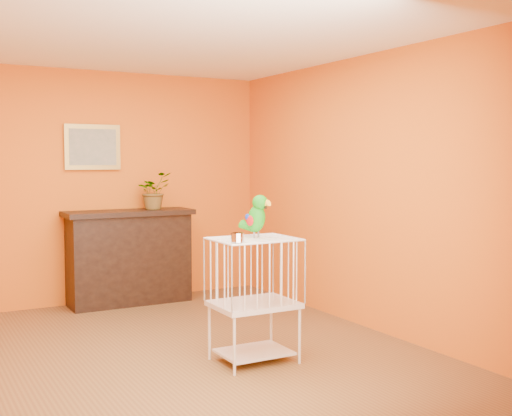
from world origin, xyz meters
TOP-DOWN VIEW (x-y plane):
  - ground at (0.00, 0.00)m, footprint 4.50×4.50m
  - room_shell at (0.00, 0.00)m, footprint 4.50×4.50m
  - console_cabinet at (0.33, 2.01)m, footprint 1.41×0.51m
  - potted_plant at (0.63, 2.01)m, footprint 0.51×0.53m
  - framed_picture at (0.00, 2.22)m, footprint 0.62×0.04m
  - birdcage at (0.54, -0.51)m, footprint 0.64×0.49m
  - feed_cup at (0.30, -0.68)m, footprint 0.10×0.10m
  - parrot at (0.59, -0.46)m, footprint 0.19×0.31m

SIDE VIEW (x-z plane):
  - ground at x=0.00m, z-range 0.00..0.00m
  - birdcage at x=0.54m, z-range 0.02..1.01m
  - console_cabinet at x=0.33m, z-range 0.00..1.05m
  - feed_cup at x=0.30m, z-range 0.99..1.06m
  - parrot at x=0.59m, z-range 0.99..1.34m
  - potted_plant at x=0.63m, z-range 1.05..1.38m
  - room_shell at x=0.00m, z-range -0.67..3.83m
  - framed_picture at x=0.00m, z-range 1.50..2.00m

